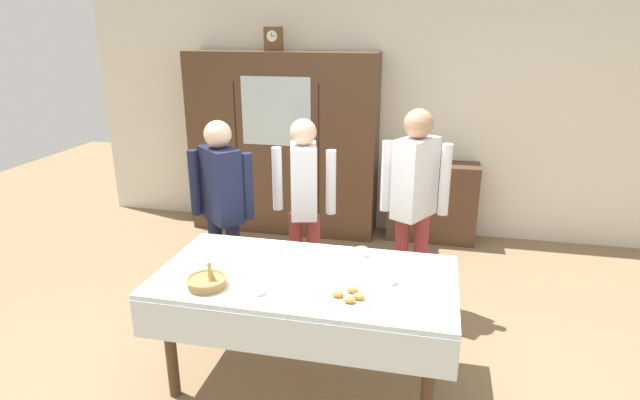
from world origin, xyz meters
name	(u,v)px	position (x,y,z in m)	size (l,w,h in m)	color
ground_plane	(314,360)	(0.00, 0.00, 0.00)	(12.00, 12.00, 0.00)	#846B4C
back_wall	(369,109)	(0.00, 2.65, 1.35)	(6.40, 0.10, 2.70)	silver
dining_table	(304,292)	(0.00, -0.23, 0.66)	(1.83, 0.95, 0.77)	#4C3321
wall_cabinet	(283,144)	(-0.90, 2.35, 0.98)	(2.05, 0.46, 1.96)	#4C3321
mantel_clock	(274,39)	(-0.98, 2.35, 2.08)	(0.18, 0.11, 0.24)	brown
bookshelf_low	(432,202)	(0.74, 2.41, 0.42)	(0.93, 0.35, 0.85)	#4C3321
book_stack	(435,159)	(0.74, 2.41, 0.90)	(0.17, 0.22, 0.11)	#2D5184
tea_cup_mid_right	(277,248)	(-0.27, 0.09, 0.79)	(0.13, 0.13, 0.06)	white
tea_cup_near_left	(259,290)	(-0.20, -0.51, 0.79)	(0.13, 0.13, 0.06)	white
tea_cup_front_edge	(390,280)	(0.52, -0.22, 0.79)	(0.13, 0.13, 0.06)	white
tea_cup_back_edge	(362,253)	(0.30, 0.12, 0.79)	(0.13, 0.13, 0.06)	white
bread_basket	(207,281)	(-0.52, -0.48, 0.80)	(0.24, 0.24, 0.16)	#9E7542
pastry_plate	(349,297)	(0.31, -0.45, 0.78)	(0.28, 0.28, 0.05)	white
spoon_back_edge	(258,262)	(-0.34, -0.10, 0.77)	(0.12, 0.02, 0.01)	silver
spoon_near_right	(257,280)	(-0.26, -0.35, 0.77)	(0.12, 0.02, 0.01)	silver
person_near_right_end	(222,199)	(-0.86, 0.57, 0.94)	(0.52, 0.39, 1.55)	#191E38
person_behind_table_left	(414,193)	(0.59, 0.86, 1.00)	(0.52, 0.41, 1.64)	#933338
person_by_cabinet	(304,195)	(-0.28, 0.83, 0.93)	(0.52, 0.40, 1.54)	#933338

